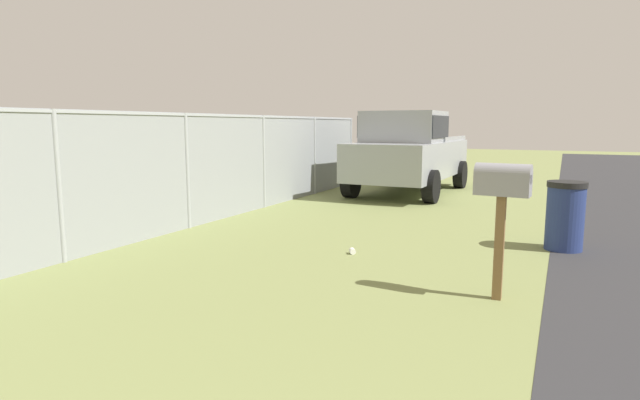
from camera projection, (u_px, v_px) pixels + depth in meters
name	position (u px, v px, depth m)	size (l,w,h in m)	color
mailbox	(502.00, 191.00, 5.07)	(0.25, 0.54, 1.39)	brown
pickup_truck	(408.00, 151.00, 13.14)	(4.83, 2.32, 2.09)	#93999E
trash_bin	(565.00, 216.00, 7.21)	(0.53, 0.53, 0.98)	navy
fence_section	(187.00, 167.00, 8.67)	(14.82, 0.07, 1.96)	#9EA3A8
litter_cup_near_hydrant	(352.00, 251.00, 7.04)	(0.08, 0.08, 0.10)	white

